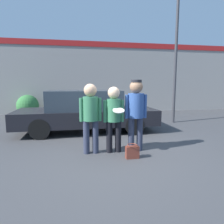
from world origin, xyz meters
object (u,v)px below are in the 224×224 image
at_px(person_middle_with_frisbee, 114,114).
at_px(person_right, 136,108).
at_px(parked_car_near, 86,111).
at_px(handbag, 132,152).
at_px(street_lamp, 183,33).
at_px(shrub, 28,106).
at_px(person_left, 91,113).

height_order(person_middle_with_frisbee, person_right, person_right).
bearing_deg(person_middle_with_frisbee, person_right, 0.66).
height_order(parked_car_near, handbag, parked_car_near).
xyz_separation_m(person_right, street_lamp, (3.01, 3.30, 2.68)).
xyz_separation_m(person_right, handbag, (-0.22, -0.49, -0.93)).
distance_m(street_lamp, shrub, 8.18).
distance_m(person_left, handbag, 1.33).
distance_m(person_left, shrub, 6.87).
height_order(person_left, street_lamp, street_lamp).
bearing_deg(handbag, person_left, 150.21).
relative_size(parked_car_near, handbag, 15.19).
distance_m(person_middle_with_frisbee, person_right, 0.57).
relative_size(person_left, handbag, 5.31).
relative_size(person_right, handbag, 5.61).
height_order(person_middle_with_frisbee, handbag, person_middle_with_frisbee).
bearing_deg(handbag, parked_car_near, 106.93).
relative_size(person_left, parked_car_near, 0.35).
height_order(person_middle_with_frisbee, parked_car_near, person_middle_with_frisbee).
bearing_deg(handbag, person_middle_with_frisbee, 124.34).
relative_size(person_right, parked_car_near, 0.37).
bearing_deg(parked_car_near, person_middle_with_frisbee, -77.25).
bearing_deg(person_left, handbag, -29.79).
bearing_deg(person_middle_with_frisbee, parked_car_near, 102.75).
relative_size(person_right, street_lamp, 0.29).
bearing_deg(shrub, street_lamp, -23.43).
distance_m(person_left, parked_car_near, 2.34).
relative_size(person_middle_with_frisbee, shrub, 1.44).
height_order(street_lamp, handbag, street_lamp).
bearing_deg(person_middle_with_frisbee, handbag, -55.66).
height_order(street_lamp, shrub, street_lamp).
bearing_deg(shrub, parked_car_near, -54.61).
bearing_deg(person_middle_with_frisbee, street_lamp, 42.81).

